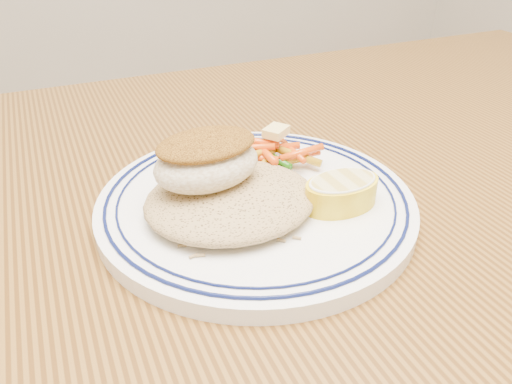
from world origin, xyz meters
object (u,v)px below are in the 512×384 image
at_px(dining_table, 277,293).
at_px(plate, 256,202).
at_px(fish_fillet, 207,159).
at_px(lemon_wedge, 341,191).
at_px(rice_pilaf, 231,196).
at_px(vegetable_pile, 264,153).

bearing_deg(dining_table, plate, 142.08).
relative_size(fish_fillet, lemon_wedge, 1.42).
bearing_deg(rice_pilaf, fish_fillet, 134.09).
bearing_deg(plate, lemon_wedge, -35.16).
relative_size(plate, vegetable_pile, 2.93).
bearing_deg(plate, rice_pilaf, -158.32).
relative_size(rice_pilaf, lemon_wedge, 2.13).
height_order(dining_table, vegetable_pile, vegetable_pile).
relative_size(dining_table, plate, 5.23).
height_order(plate, rice_pilaf, rice_pilaf).
bearing_deg(dining_table, rice_pilaf, 177.54).
xyz_separation_m(fish_fillet, lemon_wedge, (0.11, -0.05, -0.03)).
bearing_deg(rice_pilaf, vegetable_pile, 46.61).
bearing_deg(vegetable_pile, rice_pilaf, -133.39).
distance_m(plate, fish_fillet, 0.07).
bearing_deg(rice_pilaf, lemon_wedge, -19.48).
bearing_deg(dining_table, lemon_wedge, -34.03).
bearing_deg(lemon_wedge, rice_pilaf, 160.52).
xyz_separation_m(plate, fish_fillet, (-0.04, 0.00, 0.05)).
distance_m(fish_fillet, vegetable_pile, 0.10).
height_order(dining_table, plate, plate).
bearing_deg(lemon_wedge, vegetable_pile, 107.00).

